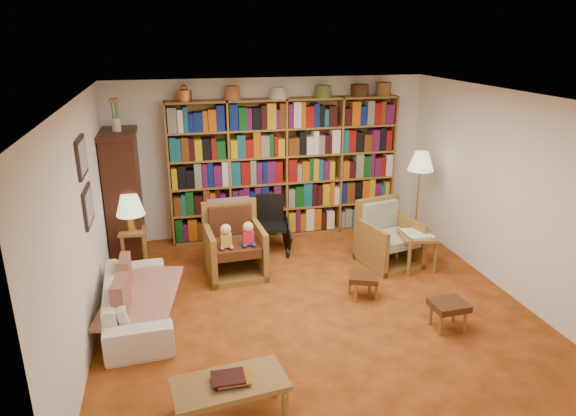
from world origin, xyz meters
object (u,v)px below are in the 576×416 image
object	(u,v)px
armchair_sage	(387,239)
wheelchair	(272,226)
armchair_leather	(234,244)
coffee_table	(230,386)
footstool_b	(449,307)
sofa	(137,300)
side_table_lamp	(134,241)
footstool_a	(363,279)
floor_lamp	(421,165)
side_table_papers	(417,240)

from	to	relation	value
armchair_sage	wheelchair	distance (m)	1.72
armchair_leather	coffee_table	distance (m)	2.88
armchair_leather	footstool_b	size ratio (longest dim) A/B	2.44
sofa	coffee_table	world-z (taller)	sofa
side_table_lamp	footstool_a	bearing A→B (deg)	-29.17
side_table_lamp	armchair_sage	size ratio (longest dim) A/B	0.61
sofa	footstool_b	distance (m)	3.51
side_table_lamp	floor_lamp	xyz separation A→B (m)	(4.24, -0.11, 0.87)
floor_lamp	footstool_a	size ratio (longest dim) A/B	3.30
side_table_papers	armchair_sage	bearing A→B (deg)	132.42
floor_lamp	side_table_papers	size ratio (longest dim) A/B	2.69
armchair_leather	floor_lamp	size ratio (longest dim) A/B	0.66
armchair_sage	floor_lamp	bearing A→B (deg)	36.68
sofa	armchair_leather	distance (m)	1.62
armchair_leather	wheelchair	world-z (taller)	armchair_leather
armchair_sage	footstool_b	world-z (taller)	armchair_sage
wheelchair	footstool_a	bearing A→B (deg)	-64.53
armchair_leather	footstool_a	world-z (taller)	armchair_leather
side_table_lamp	footstool_b	xyz separation A→B (m)	(3.47, -2.46, -0.13)
side_table_papers	footstool_a	size ratio (longest dim) A/B	1.23
wheelchair	footstool_b	size ratio (longest dim) A/B	2.13
armchair_leather	footstool_b	distance (m)	2.92
armchair_sage	coffee_table	size ratio (longest dim) A/B	0.89
armchair_leather	side_table_papers	distance (m)	2.52
footstool_b	coffee_table	distance (m)	2.68
footstool_a	coffee_table	distance (m)	2.56
armchair_sage	footstool_b	bearing A→B (deg)	-91.53
armchair_sage	side_table_papers	distance (m)	0.45
floor_lamp	armchair_leather	bearing A→B (deg)	-173.09
sofa	armchair_leather	world-z (taller)	armchair_leather
side_table_papers	footstool_b	distance (m)	1.54
wheelchair	side_table_papers	world-z (taller)	wheelchair
side_table_lamp	coffee_table	size ratio (longest dim) A/B	0.54
side_table_lamp	side_table_papers	distance (m)	3.94
sofa	footstool_b	world-z (taller)	sofa
wheelchair	floor_lamp	size ratio (longest dim) A/B	0.58
footstool_a	footstool_b	size ratio (longest dim) A/B	1.11
side_table_lamp	side_table_papers	xyz separation A→B (m)	(3.82, -0.96, 0.03)
armchair_leather	armchair_sage	size ratio (longest dim) A/B	1.07
floor_lamp	footstool_b	world-z (taller)	floor_lamp
footstool_b	armchair_leather	bearing A→B (deg)	136.79
floor_lamp	coffee_table	bearing A→B (deg)	-135.92
footstool_b	coffee_table	xyz separation A→B (m)	(-2.54, -0.85, 0.05)
coffee_table	armchair_sage	bearing A→B (deg)	45.85
wheelchair	floor_lamp	distance (m)	2.42
side_table_lamp	wheelchair	distance (m)	2.00
footstool_b	side_table_lamp	bearing A→B (deg)	144.74
armchair_sage	side_table_papers	bearing A→B (deg)	-47.58
coffee_table	footstool_a	bearing A→B (deg)	42.79
side_table_papers	floor_lamp	bearing A→B (deg)	64.03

